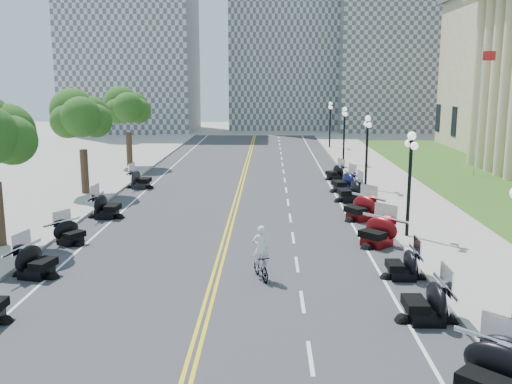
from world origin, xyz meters
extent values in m
plane|color=gray|center=(0.00, 0.00, 0.00)|extent=(160.00, 160.00, 0.00)
cube|color=#333335|center=(0.00, 10.00, 0.00)|extent=(16.00, 90.00, 0.01)
cube|color=yellow|center=(-0.12, 10.00, 0.01)|extent=(0.12, 90.00, 0.00)
cube|color=yellow|center=(0.12, 10.00, 0.01)|extent=(0.12, 90.00, 0.00)
cube|color=white|center=(6.40, 10.00, 0.01)|extent=(0.12, 90.00, 0.00)
cube|color=white|center=(-6.40, 10.00, 0.01)|extent=(0.12, 90.00, 0.00)
cube|color=white|center=(3.20, -8.00, 0.01)|extent=(0.12, 2.00, 0.00)
cube|color=white|center=(3.20, -4.00, 0.01)|extent=(0.12, 2.00, 0.00)
cube|color=white|center=(3.20, 0.00, 0.01)|extent=(0.12, 2.00, 0.00)
cube|color=white|center=(3.20, 4.00, 0.01)|extent=(0.12, 2.00, 0.00)
cube|color=white|center=(3.20, 8.00, 0.01)|extent=(0.12, 2.00, 0.00)
cube|color=white|center=(3.20, 12.00, 0.01)|extent=(0.12, 2.00, 0.00)
cube|color=white|center=(3.20, 16.00, 0.01)|extent=(0.12, 2.00, 0.00)
cube|color=white|center=(3.20, 20.00, 0.01)|extent=(0.12, 2.00, 0.00)
cube|color=white|center=(3.20, 24.00, 0.01)|extent=(0.12, 2.00, 0.00)
cube|color=white|center=(3.20, 28.00, 0.01)|extent=(0.12, 2.00, 0.00)
cube|color=white|center=(3.20, 32.00, 0.01)|extent=(0.12, 2.00, 0.00)
cube|color=white|center=(3.20, 36.00, 0.01)|extent=(0.12, 2.00, 0.00)
cube|color=white|center=(3.20, 40.00, 0.01)|extent=(0.12, 2.00, 0.00)
cube|color=white|center=(3.20, 44.00, 0.01)|extent=(0.12, 2.00, 0.00)
cube|color=white|center=(3.20, 48.00, 0.01)|extent=(0.12, 2.00, 0.00)
cube|color=white|center=(3.20, 52.00, 0.01)|extent=(0.12, 2.00, 0.00)
cube|color=#9E9991|center=(10.50, 10.00, 0.07)|extent=(5.00, 90.00, 0.15)
cube|color=#9E9991|center=(-10.50, 10.00, 0.07)|extent=(5.00, 90.00, 0.15)
cube|color=#356023|center=(17.50, 18.00, 0.05)|extent=(9.00, 60.00, 0.10)
cube|color=gray|center=(-18.00, 62.00, 13.00)|extent=(18.00, 14.00, 26.00)
cube|color=gray|center=(4.00, 68.00, 15.00)|extent=(16.00, 12.00, 30.00)
cube|color=gray|center=(22.00, 65.00, 11.00)|extent=(20.00, 14.00, 22.00)
imported|color=#A51414|center=(1.75, -1.80, 0.49)|extent=(0.97, 1.71, 0.99)
imported|color=silver|center=(1.75, -1.80, 1.87)|extent=(0.64, 0.42, 1.76)
camera|label=1|loc=(2.07, -22.36, 7.44)|focal=40.00mm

